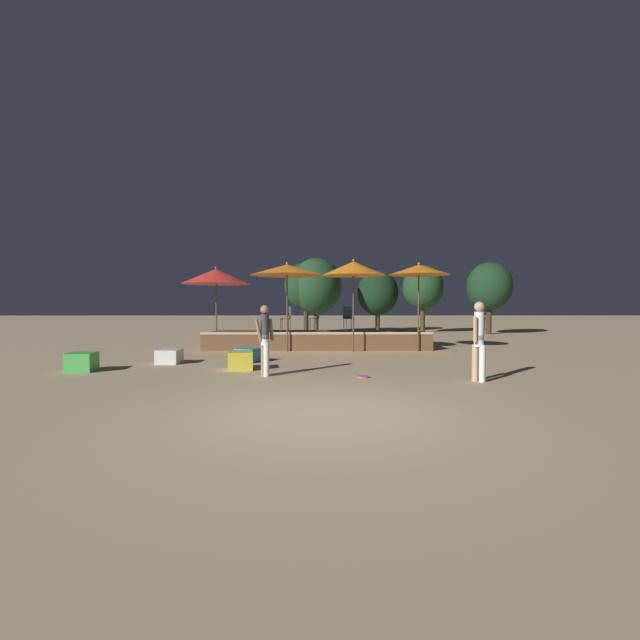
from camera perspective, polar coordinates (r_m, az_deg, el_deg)
The scene contains 21 objects.
ground_plane at distance 6.53m, azimuth 0.32°, elevation -12.35°, with size 120.00×120.00×0.00m, color tan.
wooden_deck at distance 16.43m, azimuth -0.40°, elevation -2.62°, with size 8.19×2.85×0.66m.
patio_umbrella_0 at distance 14.65m, azimuth 4.48°, elevation 6.83°, with size 2.22×2.22×3.18m.
patio_umbrella_1 at distance 14.94m, azimuth -4.42°, elevation 6.66°, with size 2.57×2.57×3.10m.
patio_umbrella_2 at distance 15.35m, azimuth 13.03°, elevation 6.51°, with size 2.14×2.14×3.10m.
patio_umbrella_3 at distance 15.54m, azimuth -13.70°, elevation 5.64°, with size 2.43×2.43×2.97m.
cube_seat_0 at distance 12.59m, azimuth -19.45°, elevation -4.60°, with size 0.62×0.62×0.39m.
cube_seat_1 at distance 12.41m, azimuth -9.54°, elevation -4.62°, with size 0.78×0.78×0.39m.
cube_seat_2 at distance 10.93m, azimuth -10.54°, elevation -5.34°, with size 0.68×0.68×0.46m.
cube_seat_3 at distance 11.98m, azimuth -29.17°, elevation -4.91°, with size 0.65×0.65×0.46m.
person_0 at distance 9.62m, azimuth 20.43°, elevation -2.33°, with size 0.40×0.37×1.69m.
person_1 at distance 9.82m, azimuth -7.35°, elevation -2.45°, with size 0.44×0.31×1.62m.
bistro_chair_0 at distance 16.04m, azimuth 3.76°, elevation 0.54°, with size 0.42×0.43×0.90m.
bistro_chair_1 at distance 15.91m, azimuth -4.30°, elevation 0.53°, with size 0.42×0.42×0.90m.
bistro_chair_2 at distance 15.99m, azimuth -0.54°, elevation 0.54°, with size 0.41×0.41×0.90m.
frisbee_disc at distance 9.68m, azimuth 5.79°, elevation -7.52°, with size 0.27×0.27×0.03m.
background_tree_0 at distance 25.42m, azimuth 21.65°, elevation 4.15°, with size 2.43×2.43×3.98m.
background_tree_1 at distance 25.60m, azimuth 13.56°, elevation 4.24°, with size 2.34×2.34×3.94m.
background_tree_2 at distance 24.71m, azimuth -1.88°, elevation 4.49°, with size 2.47×2.47×4.06m.
background_tree_3 at distance 24.63m, azimuth -0.52°, elevation 4.52°, with size 2.93×2.93×4.32m.
background_tree_4 at distance 26.52m, azimuth 7.71°, elevation 3.59°, with size 2.49×2.49×3.74m.
Camera 1 is at (-0.08, -6.32, 1.62)m, focal length 24.00 mm.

